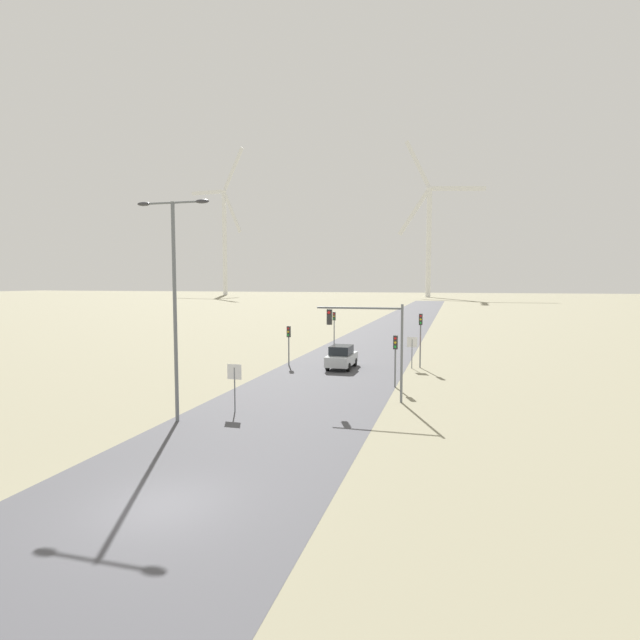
{
  "coord_description": "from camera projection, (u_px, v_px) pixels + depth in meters",
  "views": [
    {
      "loc": [
        8.63,
        -12.98,
        6.87
      ],
      "look_at": [
        0.0,
        18.77,
        4.33
      ],
      "focal_mm": 28.0,
      "sensor_mm": 36.0,
      "label": 1
    }
  ],
  "objects": [
    {
      "name": "wind_turbine_far_left",
      "position": [
        225.0,
        231.0,
        251.28
      ],
      "size": [
        34.97,
        12.46,
        72.08
      ],
      "color": "white",
      "rests_on": "ground"
    },
    {
      "name": "ground_plane",
      "position": [
        160.0,
        506.0,
        15.28
      ],
      "size": [
        600.0,
        600.0,
        0.0
      ],
      "primitive_type": "plane",
      "color": "gray"
    },
    {
      "name": "stop_sign_far",
      "position": [
        412.0,
        347.0,
        39.33
      ],
      "size": [
        0.81,
        0.07,
        2.5
      ],
      "color": "slate",
      "rests_on": "ground"
    },
    {
      "name": "traffic_light_mast_overhead",
      "position": [
        370.0,
        331.0,
        28.55
      ],
      "size": [
        5.04,
        0.34,
        5.6
      ],
      "color": "slate",
      "rests_on": "ground"
    },
    {
      "name": "traffic_light_post_near_right",
      "position": [
        395.0,
        349.0,
        32.32
      ],
      "size": [
        0.28,
        0.34,
        3.39
      ],
      "color": "slate",
      "rests_on": "ground"
    },
    {
      "name": "traffic_light_post_mid_left",
      "position": [
        334.0,
        321.0,
        53.3
      ],
      "size": [
        0.28,
        0.33,
        3.62
      ],
      "color": "slate",
      "rests_on": "ground"
    },
    {
      "name": "wind_turbine_left",
      "position": [
        429.0,
        229.0,
        215.59
      ],
      "size": [
        36.68,
        3.94,
        67.99
      ],
      "color": "white",
      "rests_on": "ground"
    },
    {
      "name": "car_approaching",
      "position": [
        342.0,
        357.0,
        39.44
      ],
      "size": [
        1.88,
        4.12,
        1.83
      ],
      "color": "#B7BCC1",
      "rests_on": "ground"
    },
    {
      "name": "traffic_light_post_near_left",
      "position": [
        289.0,
        337.0,
        40.81
      ],
      "size": [
        0.28,
        0.34,
        3.23
      ],
      "color": "slate",
      "rests_on": "ground"
    },
    {
      "name": "traffic_light_post_mid_right",
      "position": [
        421.0,
        328.0,
        39.59
      ],
      "size": [
        0.28,
        0.34,
        4.33
      ],
      "color": "slate",
      "rests_on": "ground"
    },
    {
      "name": "stop_sign_near",
      "position": [
        235.0,
        378.0,
        26.27
      ],
      "size": [
        0.81,
        0.07,
        2.53
      ],
      "color": "slate",
      "rests_on": "ground"
    },
    {
      "name": "road_surface",
      "position": [
        382.0,
        337.0,
        61.46
      ],
      "size": [
        10.0,
        240.0,
        0.01
      ],
      "color": "#47474C",
      "rests_on": "ground"
    },
    {
      "name": "streetlamp",
      "position": [
        174.0,
        285.0,
        24.06
      ],
      "size": [
        3.84,
        0.32,
        10.72
      ],
      "color": "slate",
      "rests_on": "ground"
    }
  ]
}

